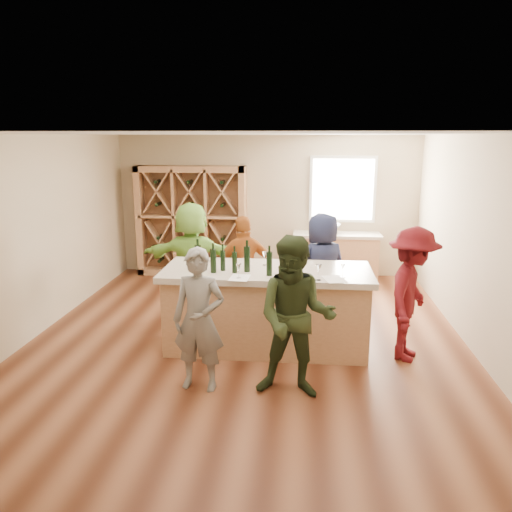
# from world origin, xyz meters

# --- Properties ---
(floor) EXTENTS (6.00, 7.00, 0.10)m
(floor) POSITION_xyz_m (0.00, 0.00, -0.05)
(floor) COLOR brown
(floor) RESTS_ON ground
(ceiling) EXTENTS (6.00, 7.00, 0.10)m
(ceiling) POSITION_xyz_m (0.00, 0.00, 2.85)
(ceiling) COLOR white
(ceiling) RESTS_ON ground
(wall_back) EXTENTS (6.00, 0.10, 2.80)m
(wall_back) POSITION_xyz_m (0.00, 3.55, 1.40)
(wall_back) COLOR #C1AD8C
(wall_back) RESTS_ON ground
(wall_front) EXTENTS (6.00, 0.10, 2.80)m
(wall_front) POSITION_xyz_m (0.00, -3.55, 1.40)
(wall_front) COLOR #C1AD8C
(wall_front) RESTS_ON ground
(wall_left) EXTENTS (0.10, 7.00, 2.80)m
(wall_left) POSITION_xyz_m (-3.05, 0.00, 1.40)
(wall_left) COLOR #C1AD8C
(wall_left) RESTS_ON ground
(wall_right) EXTENTS (0.10, 7.00, 2.80)m
(wall_right) POSITION_xyz_m (3.05, 0.00, 1.40)
(wall_right) COLOR #C1AD8C
(wall_right) RESTS_ON ground
(window_frame) EXTENTS (1.30, 0.06, 1.30)m
(window_frame) POSITION_xyz_m (1.50, 3.47, 1.75)
(window_frame) COLOR white
(window_frame) RESTS_ON wall_back
(window_pane) EXTENTS (1.18, 0.01, 1.18)m
(window_pane) POSITION_xyz_m (1.50, 3.44, 1.75)
(window_pane) COLOR white
(window_pane) RESTS_ON wall_back
(wine_rack) EXTENTS (2.20, 0.45, 2.20)m
(wine_rack) POSITION_xyz_m (-1.50, 3.27, 1.10)
(wine_rack) COLOR #B27F55
(wine_rack) RESTS_ON floor
(back_counter_base) EXTENTS (1.60, 0.58, 0.86)m
(back_counter_base) POSITION_xyz_m (1.40, 3.20, 0.43)
(back_counter_base) COLOR #B27F55
(back_counter_base) RESTS_ON floor
(back_counter_top) EXTENTS (1.70, 0.62, 0.06)m
(back_counter_top) POSITION_xyz_m (1.40, 3.20, 0.89)
(back_counter_top) COLOR beige
(back_counter_top) RESTS_ON back_counter_base
(sink) EXTENTS (0.54, 0.54, 0.19)m
(sink) POSITION_xyz_m (1.20, 3.20, 1.01)
(sink) COLOR silver
(sink) RESTS_ON back_counter_top
(faucet) EXTENTS (0.02, 0.02, 0.30)m
(faucet) POSITION_xyz_m (1.20, 3.38, 1.07)
(faucet) COLOR silver
(faucet) RESTS_ON back_counter_top
(tasting_counter_base) EXTENTS (2.60, 1.00, 1.00)m
(tasting_counter_base) POSITION_xyz_m (0.29, -0.22, 0.50)
(tasting_counter_base) COLOR #B27F55
(tasting_counter_base) RESTS_ON floor
(tasting_counter_top) EXTENTS (2.72, 1.12, 0.08)m
(tasting_counter_top) POSITION_xyz_m (0.29, -0.22, 1.04)
(tasting_counter_top) COLOR beige
(tasting_counter_top) RESTS_ON tasting_counter_base
(wine_bottle_a) EXTENTS (0.09, 0.09, 0.33)m
(wine_bottle_a) POSITION_xyz_m (-0.60, -0.34, 1.24)
(wine_bottle_a) COLOR black
(wine_bottle_a) RESTS_ON tasting_counter_top
(wine_bottle_b) EXTENTS (0.08, 0.08, 0.31)m
(wine_bottle_b) POSITION_xyz_m (-0.38, -0.46, 1.23)
(wine_bottle_b) COLOR black
(wine_bottle_b) RESTS_ON tasting_counter_top
(wine_bottle_c) EXTENTS (0.07, 0.07, 0.27)m
(wine_bottle_c) POSITION_xyz_m (-0.28, -0.35, 1.21)
(wine_bottle_c) COLOR black
(wine_bottle_c) RESTS_ON tasting_counter_top
(wine_bottle_d) EXTENTS (0.07, 0.07, 0.27)m
(wine_bottle_d) POSITION_xyz_m (-0.11, -0.43, 1.21)
(wine_bottle_d) COLOR black
(wine_bottle_d) RESTS_ON tasting_counter_top
(wine_bottle_e) EXTENTS (0.09, 0.09, 0.33)m
(wine_bottle_e) POSITION_xyz_m (0.04, -0.37, 1.25)
(wine_bottle_e) COLOR black
(wine_bottle_e) RESTS_ON tasting_counter_top
(wine_glass_a) EXTENTS (0.09, 0.09, 0.18)m
(wine_glass_a) POSITION_xyz_m (-0.03, -0.69, 1.17)
(wine_glass_a) COLOR white
(wine_glass_a) RESTS_ON tasting_counter_top
(wine_glass_b) EXTENTS (0.09, 0.09, 0.18)m
(wine_glass_b) POSITION_xyz_m (0.55, -0.69, 1.17)
(wine_glass_b) COLOR white
(wine_glass_b) RESTS_ON tasting_counter_top
(wine_glass_c) EXTENTS (0.10, 0.10, 0.20)m
(wine_glass_c) POSITION_xyz_m (0.94, -0.68, 1.18)
(wine_glass_c) COLOR white
(wine_glass_c) RESTS_ON tasting_counter_top
(wine_glass_d) EXTENTS (0.09, 0.09, 0.18)m
(wine_glass_d) POSITION_xyz_m (0.71, -0.38, 1.17)
(wine_glass_d) COLOR white
(wine_glass_d) RESTS_ON tasting_counter_top
(wine_glass_e) EXTENTS (0.07, 0.07, 0.17)m
(wine_glass_e) POSITION_xyz_m (1.24, -0.52, 1.17)
(wine_glass_e) COLOR white
(wine_glass_e) RESTS_ON tasting_counter_top
(tasting_menu_a) EXTENTS (0.25, 0.33, 0.00)m
(tasting_menu_a) POSITION_xyz_m (-0.02, -0.67, 1.08)
(tasting_menu_a) COLOR white
(tasting_menu_a) RESTS_ON tasting_counter_top
(tasting_menu_b) EXTENTS (0.27, 0.33, 0.00)m
(tasting_menu_b) POSITION_xyz_m (0.51, -0.62, 1.08)
(tasting_menu_b) COLOR white
(tasting_menu_b) RESTS_ON tasting_counter_top
(tasting_menu_c) EXTENTS (0.32, 0.38, 0.00)m
(tasting_menu_c) POSITION_xyz_m (1.14, -0.62, 1.08)
(tasting_menu_c) COLOR white
(tasting_menu_c) RESTS_ON tasting_counter_top
(person_near_left) EXTENTS (0.63, 0.49, 1.61)m
(person_near_left) POSITION_xyz_m (-0.37, -1.42, 0.81)
(person_near_left) COLOR slate
(person_near_left) RESTS_ON floor
(person_near_right) EXTENTS (0.90, 0.54, 1.78)m
(person_near_right) POSITION_xyz_m (0.69, -1.48, 0.89)
(person_near_right) COLOR #263319
(person_near_right) RESTS_ON floor
(person_server) EXTENTS (0.88, 1.21, 1.70)m
(person_server) POSITION_xyz_m (2.11, -0.42, 0.85)
(person_server) COLOR #590F14
(person_server) RESTS_ON floor
(person_far_mid) EXTENTS (1.07, 0.82, 1.62)m
(person_far_mid) POSITION_xyz_m (-0.13, 0.73, 0.81)
(person_far_mid) COLOR #994C19
(person_far_mid) RESTS_ON floor
(person_far_right) EXTENTS (0.97, 0.86, 1.67)m
(person_far_right) POSITION_xyz_m (1.04, 0.80, 0.84)
(person_far_right) COLOR #191E38
(person_far_right) RESTS_ON floor
(person_far_left) EXTENTS (1.70, 0.67, 1.80)m
(person_far_left) POSITION_xyz_m (-0.96, 0.90, 0.90)
(person_far_left) COLOR #8CC64C
(person_far_left) RESTS_ON floor
(wine_bottle_f) EXTENTS (0.07, 0.07, 0.30)m
(wine_bottle_f) POSITION_xyz_m (0.34, -0.52, 1.23)
(wine_bottle_f) COLOR black
(wine_bottle_f) RESTS_ON tasting_counter_top
(wine_glass_f) EXTENTS (0.07, 0.07, 0.18)m
(wine_glass_f) POSITION_xyz_m (0.24, -0.02, 1.17)
(wine_glass_f) COLOR white
(wine_glass_f) RESTS_ON tasting_counter_top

